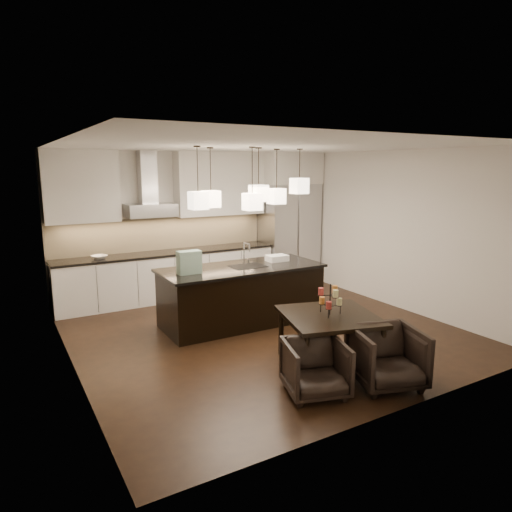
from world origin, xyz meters
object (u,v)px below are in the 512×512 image
refrigerator (289,234)px  armchair_right (387,357)px  dining_table (329,340)px  island_body (242,296)px  armchair_left (315,368)px

refrigerator → armchair_right: size_ratio=2.83×
dining_table → armchair_right: (0.23, -0.77, 0.01)m
refrigerator → island_body: bearing=-139.5°
armchair_left → armchair_right: 0.88m
refrigerator → dining_table: bearing=-117.5°
armchair_left → armchair_right: bearing=1.8°
island_body → dining_table: island_body is taller
island_body → armchair_right: size_ratio=3.34×
island_body → refrigerator: bearing=41.1°
dining_table → armchair_left: 0.81m
armchair_left → refrigerator: bearing=76.8°
island_body → dining_table: bearing=-84.4°
dining_table → armchair_left: (-0.62, -0.53, -0.03)m
armchair_right → refrigerator: bearing=87.7°
refrigerator → armchair_left: (-2.63, -4.40, -0.77)m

